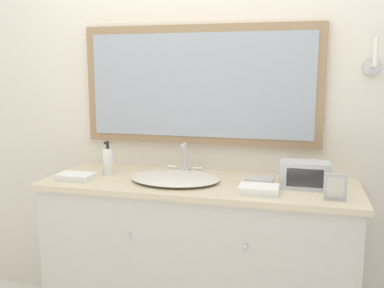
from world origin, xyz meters
The scene contains 9 objects.
wall_back centered at (0.00, 0.61, 1.28)m, with size 8.00×0.18×2.55m.
vanity_counter centered at (0.00, 0.30, 0.45)m, with size 1.66×0.57×0.90m.
sink_basin centered at (-0.12, 0.27, 0.92)m, with size 0.48×0.41×0.18m.
soap_bottle centered at (-0.53, 0.32, 0.98)m, with size 0.06×0.06×0.19m.
appliance_box centered at (0.54, 0.30, 0.97)m, with size 0.24×0.14×0.13m.
picture_frame centered at (0.68, 0.12, 0.97)m, with size 0.10×0.01×0.13m.
hand_towel_near_sink centered at (0.33, 0.15, 0.92)m, with size 0.19×0.13×0.04m.
hand_towel_far_corner centered at (-0.65, 0.16, 0.92)m, with size 0.19×0.12×0.03m.
metal_tray centered at (0.31, 0.42, 0.91)m, with size 0.15×0.12×0.01m.
Camera 1 is at (0.51, -1.84, 1.49)m, focal length 40.00 mm.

